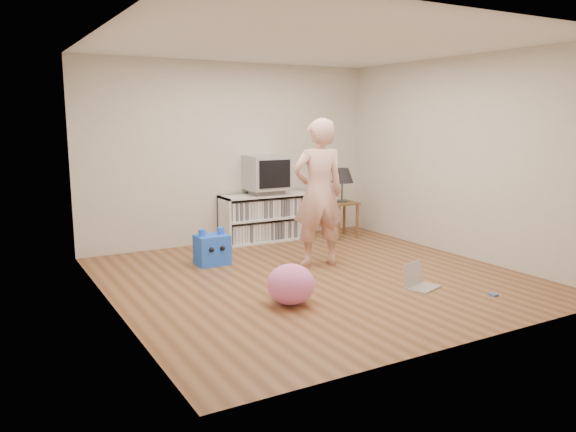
% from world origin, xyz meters
% --- Properties ---
extents(ground, '(4.50, 4.50, 0.00)m').
position_xyz_m(ground, '(0.00, 0.00, 0.00)').
color(ground, brown).
rests_on(ground, ground).
extents(walls, '(4.52, 4.52, 2.60)m').
position_xyz_m(walls, '(0.00, 0.00, 1.30)').
color(walls, silver).
rests_on(walls, ground).
extents(ceiling, '(4.50, 4.50, 0.01)m').
position_xyz_m(ceiling, '(0.00, 0.00, 2.60)').
color(ceiling, white).
rests_on(ceiling, walls).
extents(media_unit, '(1.40, 0.45, 0.70)m').
position_xyz_m(media_unit, '(0.44, 2.04, 0.35)').
color(media_unit, white).
rests_on(media_unit, ground).
extents(dvd_deck, '(0.45, 0.35, 0.07)m').
position_xyz_m(dvd_deck, '(0.44, 2.02, 0.73)').
color(dvd_deck, gray).
rests_on(dvd_deck, media_unit).
extents(crt_tv, '(0.60, 0.53, 0.50)m').
position_xyz_m(crt_tv, '(0.44, 2.02, 1.02)').
color(crt_tv, '#9A9A9F').
rests_on(crt_tv, dvd_deck).
extents(side_table, '(0.42, 0.42, 0.55)m').
position_xyz_m(side_table, '(1.54, 1.65, 0.42)').
color(side_table, brown).
rests_on(side_table, ground).
extents(table_lamp, '(0.34, 0.34, 0.52)m').
position_xyz_m(table_lamp, '(1.54, 1.65, 0.94)').
color(table_lamp, '#333333').
rests_on(table_lamp, side_table).
extents(person, '(0.73, 0.55, 1.81)m').
position_xyz_m(person, '(0.33, 0.44, 0.90)').
color(person, beige).
rests_on(person, ground).
extents(laptop, '(0.45, 0.40, 0.26)m').
position_xyz_m(laptop, '(0.78, -0.89, 0.07)').
color(laptop, silver).
rests_on(laptop, ground).
extents(playing_cards, '(0.07, 0.09, 0.02)m').
position_xyz_m(playing_cards, '(1.25, -1.49, 0.01)').
color(playing_cards, '#4363B2').
rests_on(playing_cards, ground).
extents(plush_blue, '(0.40, 0.35, 0.46)m').
position_xyz_m(plush_blue, '(-0.80, 1.12, 0.19)').
color(plush_blue, '#1E5BFF').
rests_on(plush_blue, ground).
extents(plush_pink, '(0.48, 0.48, 0.40)m').
position_xyz_m(plush_pink, '(-0.71, -0.69, 0.20)').
color(plush_pink, pink).
rests_on(plush_pink, ground).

